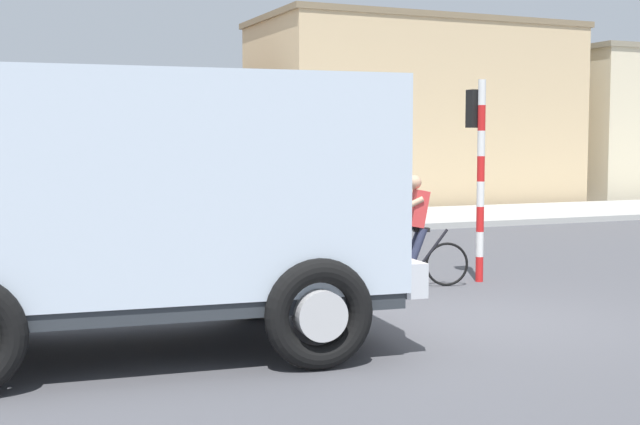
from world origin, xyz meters
The scene contains 8 objects.
ground_plane centered at (0.00, 0.00, 0.00)m, with size 120.00×120.00×0.00m, color #4C4C51.
sidewalk_far centered at (0.00, 12.50, 0.08)m, with size 80.00×5.00×0.16m, color #ADADA8.
truck_foreground centered at (-4.21, 0.05, 1.67)m, with size 5.62×3.19×2.90m.
cyclist centered at (0.52, 2.52, 0.86)m, with size 1.67×0.64×1.72m.
traffic_light_pole centered at (1.73, 2.62, 2.07)m, with size 0.24×0.43×3.20m.
building_mid_block centered at (-1.07, 19.22, 2.17)m, with size 7.27×5.90×4.33m.
building_corner_right centered at (9.35, 18.10, 3.22)m, with size 11.25×5.51×6.44m.
building_set_back centered at (20.95, 19.59, 2.94)m, with size 9.92×7.90×5.88m.
Camera 1 is at (-6.04, -8.98, 2.21)m, focal length 48.56 mm.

